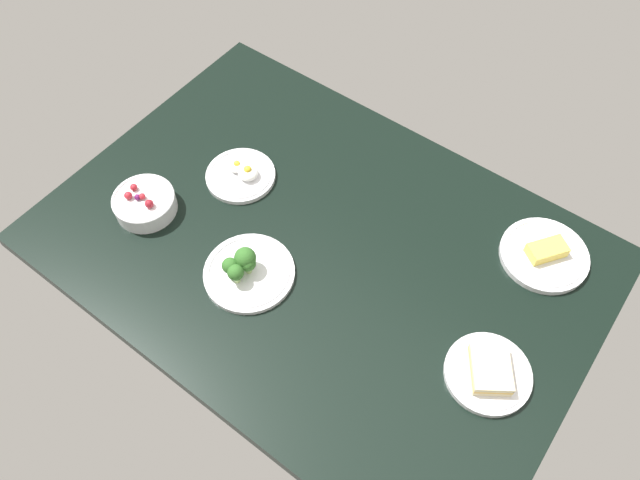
{
  "coord_description": "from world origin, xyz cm",
  "views": [
    {
      "loc": [
        -46.49,
        62.47,
        123.09
      ],
      "look_at": [
        0.0,
        0.0,
        6.0
      ],
      "focal_mm": 34.02,
      "sensor_mm": 36.0,
      "label": 1
    }
  ],
  "objects_px": {
    "plate_broccoli": "(247,270)",
    "plate_sandwich": "(489,372)",
    "plate_eggs": "(241,174)",
    "plate_cheese": "(544,254)",
    "bowl_berries": "(145,203)"
  },
  "relations": [
    {
      "from": "plate_eggs",
      "to": "bowl_berries",
      "type": "xyz_separation_m",
      "value": [
        0.12,
        0.21,
        0.01
      ]
    },
    {
      "from": "plate_broccoli",
      "to": "plate_cheese",
      "type": "relative_size",
      "value": 1.02
    },
    {
      "from": "plate_eggs",
      "to": "plate_sandwich",
      "type": "height_order",
      "value": "plate_eggs"
    },
    {
      "from": "plate_cheese",
      "to": "plate_eggs",
      "type": "bearing_deg",
      "value": 18.26
    },
    {
      "from": "plate_broccoli",
      "to": "plate_eggs",
      "type": "relative_size",
      "value": 1.18
    },
    {
      "from": "plate_eggs",
      "to": "plate_cheese",
      "type": "relative_size",
      "value": 0.87
    },
    {
      "from": "plate_eggs",
      "to": "plate_cheese",
      "type": "bearing_deg",
      "value": -161.74
    },
    {
      "from": "plate_cheese",
      "to": "plate_sandwich",
      "type": "bearing_deg",
      "value": 95.42
    },
    {
      "from": "plate_broccoli",
      "to": "bowl_berries",
      "type": "xyz_separation_m",
      "value": [
        0.32,
        0.01,
        0.01
      ]
    },
    {
      "from": "plate_broccoli",
      "to": "plate_sandwich",
      "type": "distance_m",
      "value": 0.56
    },
    {
      "from": "plate_eggs",
      "to": "plate_sandwich",
      "type": "bearing_deg",
      "value": 172.59
    },
    {
      "from": "plate_eggs",
      "to": "plate_cheese",
      "type": "distance_m",
      "value": 0.75
    },
    {
      "from": "plate_eggs",
      "to": "plate_sandwich",
      "type": "xyz_separation_m",
      "value": [
        -0.75,
        0.1,
        0.0
      ]
    },
    {
      "from": "bowl_berries",
      "to": "plate_sandwich",
      "type": "height_order",
      "value": "bowl_berries"
    },
    {
      "from": "plate_broccoli",
      "to": "plate_sandwich",
      "type": "xyz_separation_m",
      "value": [
        -0.55,
        -0.11,
        -0.0
      ]
    }
  ]
}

